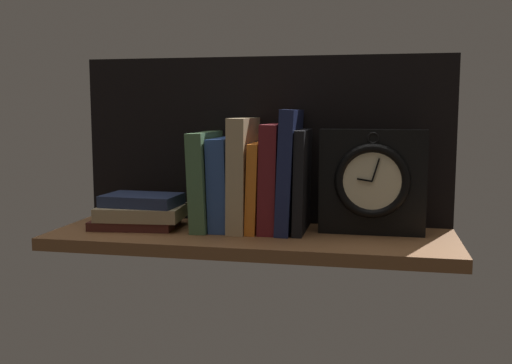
% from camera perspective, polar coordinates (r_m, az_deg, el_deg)
% --- Properties ---
extents(ground_plane, '(0.82, 0.27, 0.03)m').
position_cam_1_polar(ground_plane, '(1.21, -0.50, -5.56)').
color(ground_plane, brown).
extents(back_panel, '(0.82, 0.01, 0.37)m').
position_cam_1_polar(back_panel, '(1.31, 0.71, 4.10)').
color(back_panel, black).
rests_on(back_panel, ground_plane).
extents(book_green_romantic, '(0.04, 0.17, 0.21)m').
position_cam_1_polar(book_green_romantic, '(1.25, -4.83, 0.19)').
color(book_green_romantic, '#476B44').
rests_on(book_green_romantic, ground_plane).
extents(book_blue_modern, '(0.05, 0.15, 0.19)m').
position_cam_1_polar(book_blue_modern, '(1.24, -3.07, -0.13)').
color(book_blue_modern, '#2D4C8E').
rests_on(book_blue_modern, ground_plane).
extents(book_tan_shortstories, '(0.04, 0.16, 0.23)m').
position_cam_1_polar(book_tan_shortstories, '(1.23, -1.24, 0.80)').
color(book_tan_shortstories, tan).
rests_on(book_tan_shortstories, ground_plane).
extents(book_orange_pandolfini, '(0.03, 0.15, 0.18)m').
position_cam_1_polar(book_orange_pandolfini, '(1.23, 0.21, -0.42)').
color(book_orange_pandolfini, orange).
rests_on(book_orange_pandolfini, ground_plane).
extents(book_maroon_dawkins, '(0.04, 0.15, 0.22)m').
position_cam_1_polar(book_maroon_dawkins, '(1.22, 1.65, 0.44)').
color(book_maroon_dawkins, maroon).
rests_on(book_maroon_dawkins, ground_plane).
extents(book_navy_bierce, '(0.04, 0.16, 0.25)m').
position_cam_1_polar(book_navy_bierce, '(1.21, 3.27, 1.10)').
color(book_navy_bierce, '#192147').
rests_on(book_navy_bierce, ground_plane).
extents(book_black_skeptic, '(0.02, 0.15, 0.21)m').
position_cam_1_polar(book_black_skeptic, '(1.21, 4.55, 0.11)').
color(book_black_skeptic, black).
rests_on(book_black_skeptic, ground_plane).
extents(framed_clock, '(0.21, 0.06, 0.21)m').
position_cam_1_polar(framed_clock, '(1.20, 11.25, 0.03)').
color(framed_clock, black).
rests_on(framed_clock, ground_plane).
extents(book_stack_side, '(0.20, 0.14, 0.07)m').
position_cam_1_polar(book_stack_side, '(1.28, -11.23, -2.84)').
color(book_stack_side, '#471E19').
rests_on(book_stack_side, ground_plane).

